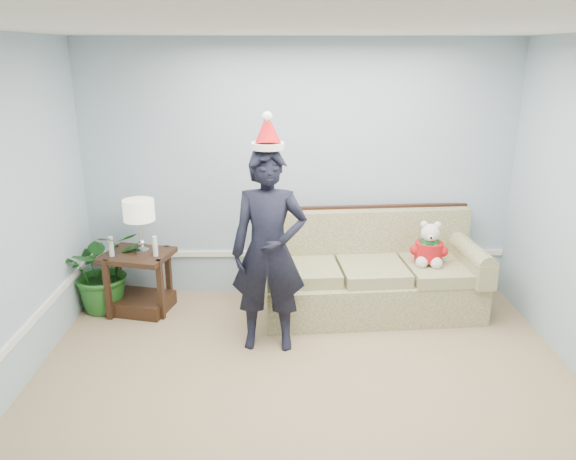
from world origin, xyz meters
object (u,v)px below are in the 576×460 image
(side_table, at_px, (140,288))
(table_lamp, at_px, (139,212))
(houseplant, at_px, (104,269))
(man, at_px, (269,252))
(sofa, at_px, (370,276))
(teddy_bear, at_px, (429,249))

(side_table, height_order, table_lamp, table_lamp)
(houseplant, bearing_deg, man, -24.55)
(side_table, xyz_separation_m, man, (1.34, -0.74, 0.66))
(sofa, bearing_deg, man, -147.93)
(side_table, bearing_deg, man, -28.86)
(side_table, bearing_deg, table_lamp, 24.45)
(sofa, xyz_separation_m, side_table, (-2.36, -0.01, -0.11))
(houseplant, height_order, teddy_bear, teddy_bear)
(sofa, distance_m, man, 1.37)
(table_lamp, height_order, teddy_bear, table_lamp)
(table_lamp, height_order, houseplant, table_lamp)
(sofa, xyz_separation_m, man, (-1.02, -0.75, 0.54))
(table_lamp, bearing_deg, sofa, -0.38)
(man, bearing_deg, houseplant, 157.69)
(table_lamp, bearing_deg, teddy_bear, -2.39)
(man, distance_m, teddy_bear, 1.72)
(sofa, distance_m, table_lamp, 2.41)
(teddy_bear, bearing_deg, side_table, -171.90)
(sofa, height_order, houseplant, sofa)
(sofa, height_order, man, man)
(sofa, height_order, table_lamp, table_lamp)
(sofa, bearing_deg, houseplant, 175.08)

